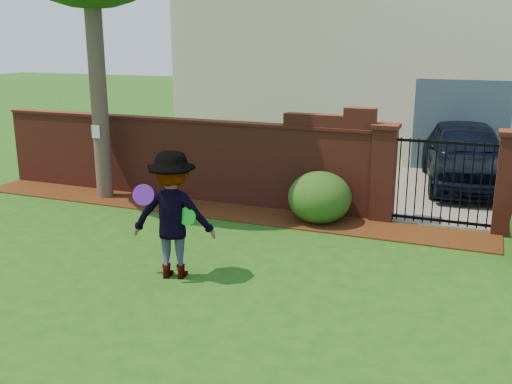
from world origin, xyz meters
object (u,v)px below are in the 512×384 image
at_px(man, 172,216).
at_px(frisbee_purple, 143,195).
at_px(car, 467,156).
at_px(frisbee_green, 187,216).

xyz_separation_m(man, frisbee_purple, (-0.25, -0.33, 0.37)).
bearing_deg(car, man, -126.81).
height_order(car, frisbee_purple, car).
bearing_deg(frisbee_purple, frisbee_green, 28.70).
bearing_deg(man, frisbee_green, 155.80).
distance_m(man, frisbee_purple, 0.56).
bearing_deg(frisbee_green, frisbee_purple, -151.30).
relative_size(man, frisbee_green, 7.15).
bearing_deg(frisbee_purple, man, 52.54).
height_order(man, frisbee_green, man).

